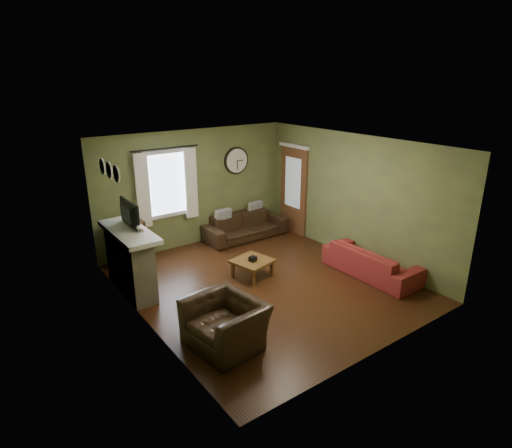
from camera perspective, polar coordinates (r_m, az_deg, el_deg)
floor at (r=8.09m, az=1.10°, el=-7.94°), size 4.60×5.20×0.00m
ceiling at (r=7.27m, az=1.23°, el=10.58°), size 4.60×5.20×0.00m
wall_left at (r=6.54m, az=-15.16°, el=-2.96°), size 0.00×5.20×2.60m
wall_right at (r=9.10m, az=12.83°, el=3.50°), size 0.00×5.20×2.60m
wall_back at (r=9.70m, az=-8.16°, el=4.77°), size 4.60×0.00×2.60m
wall_front at (r=5.87m, az=16.71°, el=-5.75°), size 4.60×0.00×2.60m
fireplace at (r=7.90m, az=-16.41°, el=-5.07°), size 0.40×1.40×1.10m
firebox at (r=8.05m, az=-14.97°, el=-6.39°), size 0.04×0.60×0.55m
mantel at (r=7.69m, az=-16.61°, el=-1.01°), size 0.58×1.60×0.08m
tv at (r=7.76m, az=-17.00°, el=0.82°), size 0.08×0.60×0.35m
tv_screen at (r=7.77m, az=-16.49°, el=1.32°), size 0.02×0.62×0.36m
medallion_left at (r=7.00m, az=-18.10°, el=6.37°), size 0.28×0.28×0.03m
medallion_mid at (r=7.33m, az=-18.99°, el=6.83°), size 0.28×0.28×0.03m
medallion_right at (r=7.66m, az=-19.79°, el=7.24°), size 0.28×0.28×0.03m
window_pane at (r=9.34m, az=-11.96°, el=5.25°), size 1.00×0.02×1.30m
curtain_rod at (r=9.10m, az=-12.03°, el=9.83°), size 0.03×0.03×1.50m
curtain_left at (r=9.06m, az=-14.84°, el=4.26°), size 0.28×0.04×1.55m
curtain_right at (r=9.49m, az=-8.66°, el=5.36°), size 0.28×0.04×1.55m
wall_clock at (r=10.09m, az=-2.59°, el=8.43°), size 0.64×0.06×0.64m
door at (r=10.40m, az=5.02°, el=4.47°), size 0.05×0.90×2.10m
bookshelf at (r=9.13m, az=-16.83°, el=-2.50°), size 0.74×0.32×0.88m
book at (r=9.03m, az=-17.34°, el=0.73°), size 0.29×0.31×0.02m
sofa_brown at (r=10.18m, az=-1.46°, el=-0.26°), size 2.00×0.78×0.58m
pillow_left at (r=9.99m, az=-4.43°, el=0.86°), size 0.41×0.13×0.40m
pillow_right at (r=10.55m, az=-0.15°, el=1.93°), size 0.41×0.17×0.40m
sofa_red at (r=8.59m, az=15.09°, el=-4.85°), size 0.76×1.94×0.57m
armchair at (r=6.28m, az=-4.12°, el=-13.11°), size 1.05×1.17×0.69m
coffee_table at (r=8.27m, az=-0.49°, el=-5.93°), size 0.80×0.80×0.35m
tissue_box at (r=8.12m, az=-0.43°, el=-4.69°), size 0.14×0.14×0.09m
wine_glass_a at (r=7.11m, az=-14.88°, el=-1.34°), size 0.07×0.07×0.19m
wine_glass_b at (r=7.25m, az=-15.35°, el=-0.96°), size 0.07×0.07×0.20m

